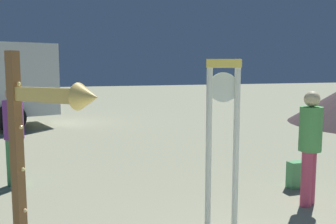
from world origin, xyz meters
name	(u,v)px	position (x,y,z in m)	size (l,w,h in m)	color
standing_clock	(223,132)	(-0.33, 2.73, 1.25)	(0.40, 0.23, 2.10)	white
arrow_sign	(43,130)	(-2.30, 2.65, 1.40)	(0.88, 0.95, 2.16)	brown
person_near_clock	(310,142)	(1.33, 3.19, 0.93)	(0.32, 0.32, 1.67)	#B73F5D
backpack	(296,175)	(1.67, 3.89, 0.22)	(0.29, 0.22, 0.45)	#509F5D
person_distant	(14,131)	(-2.76, 5.53, 0.94)	(0.32, 0.32, 1.69)	#3F8E4E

